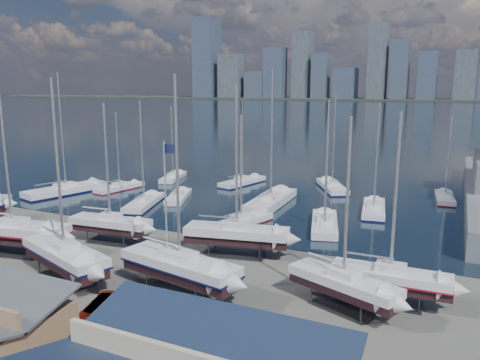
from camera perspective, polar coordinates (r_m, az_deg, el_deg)
The scene contains 26 objects.
ground at distance 43.49m, azimuth -13.46°, elevation -10.06°, with size 1400.00×1400.00×0.00m, color #605E59.
water at distance 342.66m, azimuth 21.19°, elevation 7.84°, with size 1400.00×600.00×0.40m, color #1B2B40.
far_shore at distance 602.05m, azimuth 23.17°, elevation 8.95°, with size 1400.00×80.00×2.20m, color #2D332D.
skyline at distance 596.49m, azimuth 22.66°, elevation 12.64°, with size 639.14×43.80×107.69m.
sailboat_cradle_1 at distance 49.47m, azimuth -25.95°, elevation -5.67°, with size 11.37×5.04×17.64m.
sailboat_cradle_2 at distance 49.40m, azimuth -15.54°, elevation -5.16°, with size 8.72×3.19×14.08m.
sailboat_cradle_3 at distance 41.21m, azimuth -20.59°, elevation -8.61°, with size 10.47×5.93×16.30m.
sailboat_cradle_4 at distance 44.04m, azimuth -0.41°, elevation -6.62°, with size 10.02×4.61×15.80m.
sailboat_cradle_5 at distance 36.66m, azimuth -7.36°, elevation -10.42°, with size 10.59×4.68×16.51m.
sailboat_cradle_6 at distance 36.36m, azimuth 17.84°, elevation -11.30°, with size 8.59×2.55×13.97m.
sailboat_cradle_7 at distance 34.56m, azimuth 12.50°, elevation -12.23°, with size 8.56×5.16×13.70m.
sailboat_moored_0 at distance 74.18m, azimuth -20.43°, elevation -1.36°, with size 6.57×12.86×18.51m.
sailboat_moored_1 at distance 74.35m, azimuth -14.46°, elevation -0.98°, with size 3.80×8.63×12.47m.
sailboat_moored_2 at distance 80.96m, azimuth -8.15°, elevation 0.26°, with size 4.79×8.98×13.06m.
sailboat_moored_3 at distance 63.59m, azimuth -11.62°, elevation -2.89°, with size 5.56×10.13×14.59m.
sailboat_moored_4 at distance 66.49m, azimuth -7.52°, elevation -2.13°, with size 5.26×8.68×12.68m.
sailboat_moored_5 at distance 76.04m, azimuth 0.29°, elevation -0.35°, with size 4.77×9.95×14.34m.
sailboat_moored_6 at distance 53.65m, azimuth 0.09°, elevation -5.30°, with size 4.98×9.16×13.19m.
sailboat_moored_7 at distance 63.05m, azimuth 3.78°, elevation -2.79°, with size 4.02×12.67×18.93m.
sailboat_moored_8 at distance 73.59m, azimuth 11.16°, elevation -0.96°, with size 7.32×10.29×15.19m.
sailboat_moored_9 at distance 53.62m, azimuth 10.26°, elevation -5.48°, with size 5.29×10.26×14.92m.
sailboat_moored_10 at distance 61.60m, azimuth 15.98°, elevation -3.56°, with size 4.15×9.94×14.42m.
sailboat_moored_11 at distance 71.39m, azimuth 23.69°, elevation -2.08°, with size 3.13×8.39×12.26m.
car_c at distance 34.11m, azimuth -16.49°, elevation -15.01°, with size 2.47×5.35×1.49m, color gray.
car_d at distance 31.17m, azimuth -6.76°, elevation -17.22°, with size 2.11×5.18×1.50m, color gray.
flagpole at distance 37.32m, azimuth -8.93°, elevation -2.81°, with size 1.02×0.12×11.52m.
Camera 1 is at (25.86, -41.32, 15.56)m, focal length 35.00 mm.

